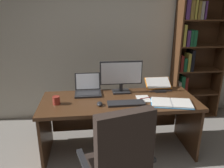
# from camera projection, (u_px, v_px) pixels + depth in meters

# --- Properties ---
(wall_back) EXTENTS (5.33, 0.12, 2.88)m
(wall_back) POSITION_uv_depth(u_px,v_px,m) (108.00, 29.00, 3.44)
(wall_back) COLOR beige
(wall_back) RESTS_ON ground
(desk) EXTENTS (1.86, 0.74, 0.71)m
(desk) POSITION_uv_depth(u_px,v_px,m) (118.00, 111.00, 2.76)
(desk) COLOR #4C2D19
(desk) RESTS_ON ground
(bookshelf) EXTENTS (0.77, 0.30, 1.98)m
(bookshelf) POSITION_uv_depth(u_px,v_px,m) (192.00, 58.00, 3.52)
(bookshelf) COLOR #4C2D19
(bookshelf) RESTS_ON ground
(monitor) EXTENTS (0.54, 0.16, 0.41)m
(monitor) POSITION_uv_depth(u_px,v_px,m) (121.00, 77.00, 2.79)
(monitor) COLOR #232326
(monitor) RESTS_ON desk
(laptop) EXTENTS (0.33, 0.31, 0.24)m
(laptop) POSITION_uv_depth(u_px,v_px,m) (88.00, 90.00, 2.81)
(laptop) COLOR #232326
(laptop) RESTS_ON desk
(keyboard) EXTENTS (0.42, 0.15, 0.02)m
(keyboard) POSITION_uv_depth(u_px,v_px,m) (126.00, 103.00, 2.50)
(keyboard) COLOR #232326
(keyboard) RESTS_ON desk
(computer_mouse) EXTENTS (0.06, 0.10, 0.04)m
(computer_mouse) POSITION_uv_depth(u_px,v_px,m) (100.00, 104.00, 2.47)
(computer_mouse) COLOR #232326
(computer_mouse) RESTS_ON desk
(reading_stand_with_book) EXTENTS (0.34, 0.24, 0.14)m
(reading_stand_with_book) POSITION_uv_depth(u_px,v_px,m) (158.00, 84.00, 2.94)
(reading_stand_with_book) COLOR #232326
(reading_stand_with_book) RESTS_ON desk
(open_binder) EXTENTS (0.51, 0.37, 0.02)m
(open_binder) POSITION_uv_depth(u_px,v_px,m) (171.00, 103.00, 2.51)
(open_binder) COLOR #2D84C6
(open_binder) RESTS_ON desk
(notepad) EXTENTS (0.15, 0.21, 0.01)m
(notepad) POSITION_uv_depth(u_px,v_px,m) (143.00, 99.00, 2.64)
(notepad) COLOR silver
(notepad) RESTS_ON desk
(pen) EXTENTS (0.14, 0.04, 0.01)m
(pen) POSITION_uv_depth(u_px,v_px,m) (145.00, 98.00, 2.64)
(pen) COLOR maroon
(pen) RESTS_ON notepad
(coffee_mug) EXTENTS (0.08, 0.08, 0.09)m
(coffee_mug) POSITION_uv_depth(u_px,v_px,m) (56.00, 100.00, 2.49)
(coffee_mug) COLOR maroon
(coffee_mug) RESTS_ON desk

